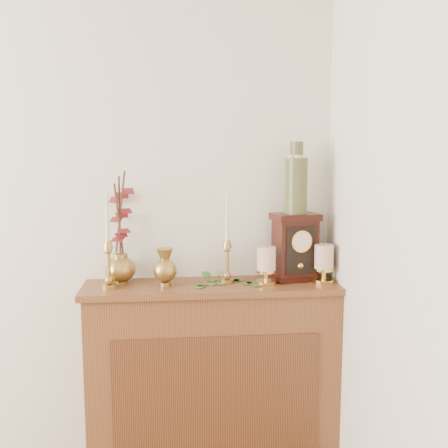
{
  "coord_description": "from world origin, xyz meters",
  "views": [
    {
      "loc": [
        1.21,
        -0.34,
        1.55
      ],
      "look_at": [
        1.45,
        2.05,
        1.23
      ],
      "focal_mm": 42.0,
      "sensor_mm": 36.0,
      "label": 1
    }
  ],
  "objects": [
    {
      "name": "console_shelf",
      "position": [
        1.4,
        2.1,
        0.44
      ],
      "size": [
        1.24,
        0.34,
        0.93
      ],
      "color": "brown",
      "rests_on": "ground"
    },
    {
      "name": "candlestick_left",
      "position": [
        0.91,
        2.06,
        1.08
      ],
      "size": [
        0.08,
        0.08,
        0.46
      ],
      "rotation": [
        0.0,
        0.0,
        -0.08
      ],
      "color": "#AD8645",
      "rests_on": "console_shelf"
    },
    {
      "name": "candlestick_center",
      "position": [
        1.47,
        2.11,
        1.07
      ],
      "size": [
        0.07,
        0.07,
        0.43
      ],
      "rotation": [
        0.0,
        0.0,
        -0.43
      ],
      "color": "#AD8645",
      "rests_on": "console_shelf"
    },
    {
      "name": "bud_vase",
      "position": [
        1.17,
        2.08,
        1.02
      ],
      "size": [
        0.11,
        0.11,
        0.18
      ],
      "rotation": [
        0.0,
        0.0,
        0.35
      ],
      "color": "#AD8645",
      "rests_on": "console_shelf"
    },
    {
      "name": "ginger_jar",
      "position": [
        0.96,
        2.19,
        1.17
      ],
      "size": [
        0.22,
        0.24,
        0.54
      ],
      "rotation": [
        0.0,
        0.0,
        0.06
      ],
      "color": "#AD8645",
      "rests_on": "console_shelf"
    },
    {
      "name": "pillar_candle_left",
      "position": [
        1.65,
        2.06,
        1.03
      ],
      "size": [
        0.1,
        0.1,
        0.19
      ],
      "rotation": [
        0.0,
        0.0,
        -0.08
      ],
      "color": "gold",
      "rests_on": "console_shelf"
    },
    {
      "name": "pillar_candle_right",
      "position": [
        1.93,
        2.07,
        1.03
      ],
      "size": [
        0.1,
        0.1,
        0.2
      ],
      "rotation": [
        0.0,
        0.0,
        0.19
      ],
      "color": "gold",
      "rests_on": "console_shelf"
    },
    {
      "name": "ivy_garland",
      "position": [
        1.47,
        2.09,
        0.94
      ],
      "size": [
        0.42,
        0.17,
        0.07
      ],
      "rotation": [
        0.0,
        0.0,
        0.3
      ],
      "color": "#366325",
      "rests_on": "console_shelf"
    },
    {
      "name": "mantel_clock",
      "position": [
        1.81,
        2.14,
        1.09
      ],
      "size": [
        0.25,
        0.19,
        0.33
      ],
      "rotation": [
        0.0,
        0.0,
        0.2
      ],
      "color": "black",
      "rests_on": "console_shelf"
    },
    {
      "name": "ceramic_vase",
      "position": [
        1.81,
        2.14,
        1.41
      ],
      "size": [
        0.11,
        0.11,
        0.35
      ],
      "rotation": [
        0.0,
        0.0,
        0.2
      ],
      "color": "#172F25",
      "rests_on": "mantel_clock"
    }
  ]
}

